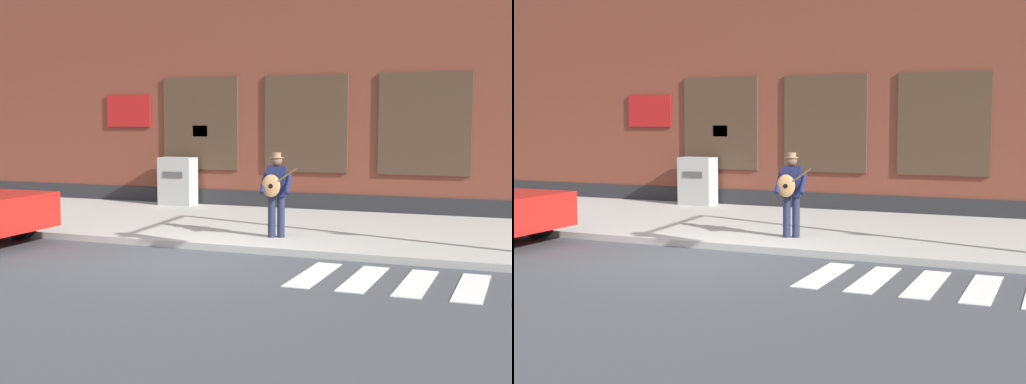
# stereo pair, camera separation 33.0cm
# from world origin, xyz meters

# --- Properties ---
(ground_plane) EXTENTS (160.00, 160.00, 0.00)m
(ground_plane) POSITION_xyz_m (0.00, 0.00, 0.00)
(ground_plane) COLOR #424449
(sidewalk) EXTENTS (28.00, 5.75, 0.13)m
(sidewalk) POSITION_xyz_m (0.00, 3.87, 0.07)
(sidewalk) COLOR #ADAAA3
(sidewalk) RESTS_ON ground
(building_backdrop) EXTENTS (28.00, 4.06, 8.53)m
(building_backdrop) POSITION_xyz_m (-0.00, 8.74, 4.26)
(building_backdrop) COLOR brown
(building_backdrop) RESTS_ON ground
(crosswalk) EXTENTS (5.20, 1.90, 0.01)m
(crosswalk) POSITION_xyz_m (4.77, -0.31, 0.01)
(crosswalk) COLOR silver
(crosswalk) RESTS_ON ground
(busker) EXTENTS (0.76, 0.62, 1.66)m
(busker) POSITION_xyz_m (0.85, 2.13, 1.07)
(busker) COLOR #1E233D
(busker) RESTS_ON sidewalk
(utility_box) EXTENTS (0.96, 0.56, 1.29)m
(utility_box) POSITION_xyz_m (-3.49, 6.29, 0.78)
(utility_box) COLOR #ADADA8
(utility_box) RESTS_ON sidewalk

